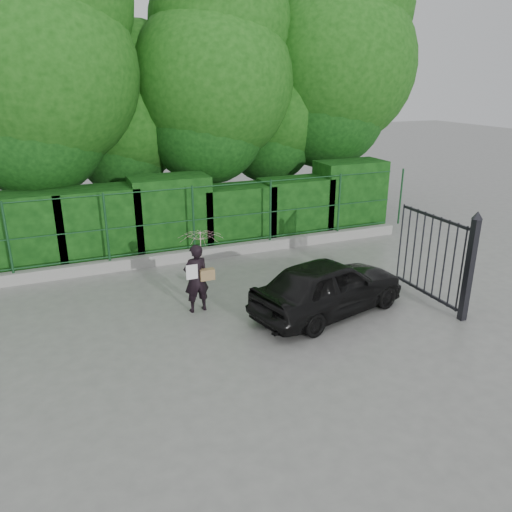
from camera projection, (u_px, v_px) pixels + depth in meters
name	position (u px, v px, depth m)	size (l,w,h in m)	color
ground	(238.00, 334.00, 9.93)	(80.00, 80.00, 0.00)	gray
kerb	(181.00, 256.00, 13.80)	(14.00, 0.25, 0.30)	#9E9E99
fence	(187.00, 219.00, 13.52)	(14.13, 0.06, 1.80)	#154220
hedge	(172.00, 217.00, 14.39)	(14.20, 1.20, 2.28)	black
trees	(183.00, 84.00, 15.51)	(17.10, 6.15, 8.08)	black
gate	(453.00, 260.00, 10.56)	(0.22, 2.33, 2.36)	black
woman	(200.00, 258.00, 10.61)	(0.96, 0.98, 1.80)	black
car	(329.00, 286.00, 10.67)	(1.45, 3.61, 1.23)	black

